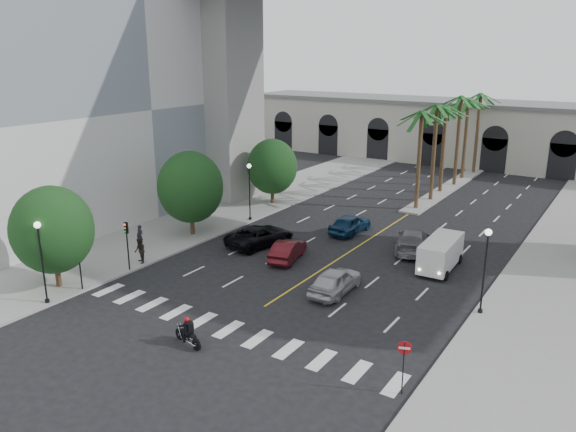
% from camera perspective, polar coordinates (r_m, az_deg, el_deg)
% --- Properties ---
extents(ground, '(140.00, 140.00, 0.00)m').
position_cam_1_polar(ground, '(33.34, -4.43, -10.41)').
color(ground, black).
rests_on(ground, ground).
extents(sidewalk_left, '(8.00, 100.00, 0.15)m').
position_cam_1_polar(sidewalk_left, '(53.02, -7.64, -0.09)').
color(sidewalk_left, gray).
rests_on(sidewalk_left, ground).
extents(sidewalk_right, '(8.00, 100.00, 0.15)m').
position_cam_1_polar(sidewalk_right, '(41.49, 26.18, -6.47)').
color(sidewalk_right, gray).
rests_on(sidewalk_right, ground).
extents(median, '(2.00, 24.00, 0.20)m').
position_cam_1_polar(median, '(65.91, 15.87, 2.72)').
color(median, gray).
rests_on(median, ground).
extents(building_left, '(16.50, 32.50, 20.60)m').
position_cam_1_polar(building_left, '(57.68, -19.34, 10.85)').
color(building_left, silver).
rests_on(building_left, ground).
extents(pier_building, '(71.00, 10.50, 8.50)m').
position_cam_1_polar(pier_building, '(81.36, 19.72, 7.89)').
color(pier_building, '#BDB7AA').
rests_on(pier_building, ground).
extents(bridge, '(75.00, 13.00, 26.00)m').
position_cam_1_polar(bridge, '(48.03, 15.73, 20.03)').
color(bridge, gray).
rests_on(bridge, ground).
extents(palm_a, '(3.20, 3.20, 10.30)m').
position_cam_1_polar(palm_a, '(55.00, 13.44, 9.81)').
color(palm_a, '#47331E').
rests_on(palm_a, ground).
extents(palm_b, '(3.20, 3.20, 10.60)m').
position_cam_1_polar(palm_b, '(58.71, 14.90, 10.38)').
color(palm_b, '#47331E').
rests_on(palm_b, ground).
extents(palm_c, '(3.20, 3.20, 10.10)m').
position_cam_1_polar(palm_c, '(62.64, 15.77, 10.24)').
color(palm_c, '#47331E').
rests_on(palm_c, ground).
extents(palm_d, '(3.20, 3.20, 10.90)m').
position_cam_1_polar(palm_d, '(66.30, 17.17, 11.07)').
color(palm_d, '#47331E').
rests_on(palm_d, ground).
extents(palm_e, '(3.20, 3.20, 10.40)m').
position_cam_1_polar(palm_e, '(70.24, 17.87, 10.90)').
color(palm_e, '#47331E').
rests_on(palm_e, ground).
extents(palm_f, '(3.20, 3.20, 10.70)m').
position_cam_1_polar(palm_f, '(74.00, 18.96, 11.27)').
color(palm_f, '#47331E').
rests_on(palm_f, ground).
extents(street_tree_near, '(5.20, 5.20, 6.89)m').
position_cam_1_polar(street_tree_near, '(38.93, -22.82, -1.31)').
color(street_tree_near, '#382616').
rests_on(street_tree_near, ground).
extents(street_tree_mid, '(5.44, 5.44, 7.21)m').
position_cam_1_polar(street_tree_mid, '(47.07, -9.88, 2.91)').
color(street_tree_mid, '#382616').
rests_on(street_tree_mid, ground).
extents(street_tree_far, '(5.04, 5.04, 6.68)m').
position_cam_1_polar(street_tree_far, '(56.32, -1.61, 5.04)').
color(street_tree_far, '#382616').
rests_on(street_tree_far, ground).
extents(lamp_post_left_near, '(0.40, 0.40, 5.35)m').
position_cam_1_polar(lamp_post_left_near, '(36.86, -23.78, -3.70)').
color(lamp_post_left_near, black).
rests_on(lamp_post_left_near, ground).
extents(lamp_post_left_far, '(0.40, 0.40, 5.35)m').
position_cam_1_polar(lamp_post_left_far, '(50.79, -3.93, 2.96)').
color(lamp_post_left_far, black).
rests_on(lamp_post_left_far, ground).
extents(lamp_post_right, '(0.40, 0.40, 5.35)m').
position_cam_1_polar(lamp_post_right, '(34.38, 19.39, -4.62)').
color(lamp_post_right, black).
rests_on(lamp_post_right, ground).
extents(traffic_signal_near, '(0.25, 0.18, 3.65)m').
position_cam_1_polar(traffic_signal_near, '(38.33, -20.50, -3.71)').
color(traffic_signal_near, black).
rests_on(traffic_signal_near, ground).
extents(traffic_signal_far, '(0.25, 0.18, 3.65)m').
position_cam_1_polar(traffic_signal_far, '(40.66, -16.05, -2.15)').
color(traffic_signal_far, black).
rests_on(traffic_signal_far, ground).
extents(motorcycle_rider, '(2.21, 0.75, 1.62)m').
position_cam_1_polar(motorcycle_rider, '(30.68, -10.09, -11.61)').
color(motorcycle_rider, black).
rests_on(motorcycle_rider, ground).
extents(car_a, '(2.08, 4.89, 1.65)m').
position_cam_1_polar(car_a, '(36.44, 4.82, -6.56)').
color(car_a, '#A6A7AB').
rests_on(car_a, ground).
extents(car_b, '(2.60, 4.81, 1.50)m').
position_cam_1_polar(car_b, '(41.88, -0.03, -3.49)').
color(car_b, '#450D14').
rests_on(car_b, ground).
extents(car_c, '(4.07, 6.32, 1.62)m').
position_cam_1_polar(car_c, '(44.98, -2.86, -2.01)').
color(car_c, black).
rests_on(car_c, ground).
extents(car_d, '(3.95, 6.34, 1.71)m').
position_cam_1_polar(car_d, '(44.76, 12.58, -2.43)').
color(car_d, slate).
rests_on(car_d, ground).
extents(car_e, '(2.19, 4.92, 1.64)m').
position_cam_1_polar(car_e, '(48.23, 6.32, -0.79)').
color(car_e, '#102C4C').
rests_on(car_e, ground).
extents(cargo_van, '(2.28, 5.30, 2.23)m').
position_cam_1_polar(cargo_van, '(41.38, 15.24, -3.62)').
color(cargo_van, silver).
rests_on(cargo_van, ground).
extents(pedestrian_a, '(0.63, 0.42, 1.73)m').
position_cam_1_polar(pedestrian_a, '(45.73, -14.81, -1.97)').
color(pedestrian_a, black).
rests_on(pedestrian_a, sidewalk_left).
extents(pedestrian_b, '(1.16, 1.09, 1.89)m').
position_cam_1_polar(pedestrian_b, '(42.14, -14.82, -3.43)').
color(pedestrian_b, black).
rests_on(pedestrian_b, sidewalk_left).
extents(do_not_enter_sign, '(0.62, 0.26, 2.67)m').
position_cam_1_polar(do_not_enter_sign, '(26.33, 11.70, -13.76)').
color(do_not_enter_sign, black).
rests_on(do_not_enter_sign, ground).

